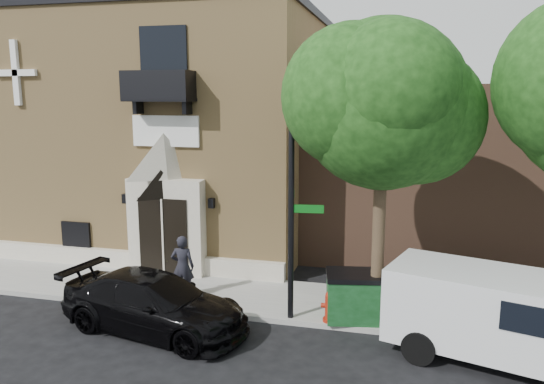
# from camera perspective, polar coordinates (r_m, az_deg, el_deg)

# --- Properties ---
(ground) EXTENTS (120.00, 120.00, 0.00)m
(ground) POSITION_cam_1_polar(r_m,az_deg,el_deg) (15.74, -12.02, -12.47)
(ground) COLOR black
(ground) RESTS_ON ground
(sidewalk) EXTENTS (42.00, 3.00, 0.15)m
(sidewalk) POSITION_cam_1_polar(r_m,az_deg,el_deg) (16.60, -6.56, -10.78)
(sidewalk) COLOR gray
(sidewalk) RESTS_ON ground
(church) EXTENTS (12.20, 11.01, 9.30)m
(church) POSITION_cam_1_polar(r_m,az_deg,el_deg) (23.03, -10.46, 6.70)
(church) COLOR tan
(church) RESTS_ON ground
(street_tree_left) EXTENTS (4.97, 4.38, 7.77)m
(street_tree_left) POSITION_cam_1_polar(r_m,az_deg,el_deg) (13.31, 11.98, 9.37)
(street_tree_left) COLOR #38281C
(street_tree_left) RESTS_ON sidewalk
(black_sedan) EXTENTS (5.45, 3.04, 1.49)m
(black_sedan) POSITION_cam_1_polar(r_m,az_deg,el_deg) (14.34, -12.56, -11.59)
(black_sedan) COLOR black
(black_sedan) RESTS_ON ground
(cargo_van) EXTENTS (5.51, 3.47, 2.10)m
(cargo_van) POSITION_cam_1_polar(r_m,az_deg,el_deg) (13.26, 24.69, -12.19)
(cargo_van) COLOR silver
(cargo_van) RESTS_ON ground
(street_sign) EXTENTS (0.97, 0.92, 5.81)m
(street_sign) POSITION_cam_1_polar(r_m,az_deg,el_deg) (13.80, 2.15, -2.08)
(street_sign) COLOR black
(street_sign) RESTS_ON sidewalk
(fire_hydrant) EXTENTS (0.48, 0.39, 0.85)m
(fire_hydrant) POSITION_cam_1_polar(r_m,az_deg,el_deg) (14.36, 6.28, -12.13)
(fire_hydrant) COLOR maroon
(fire_hydrant) RESTS_ON sidewalk
(dumpster) EXTENTS (2.13, 1.45, 1.28)m
(dumpster) POSITION_cam_1_polar(r_m,az_deg,el_deg) (14.53, 9.78, -10.96)
(dumpster) COLOR #0F3714
(dumpster) RESTS_ON sidewalk
(planter) EXTENTS (0.75, 0.69, 0.71)m
(planter) POSITION_cam_1_polar(r_m,az_deg,el_deg) (18.13, -10.33, -7.60)
(planter) COLOR #48582A
(planter) RESTS_ON sidewalk
(pedestrian_near) EXTENTS (0.76, 0.57, 1.88)m
(pedestrian_near) POSITION_cam_1_polar(r_m,az_deg,el_deg) (15.93, -9.60, -7.92)
(pedestrian_near) COLOR black
(pedestrian_near) RESTS_ON sidewalk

